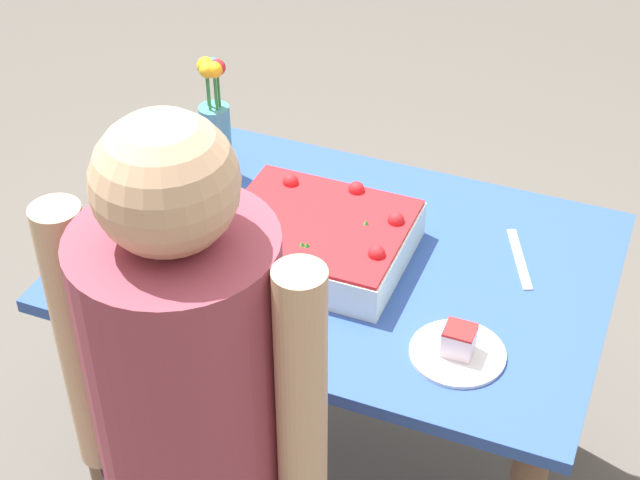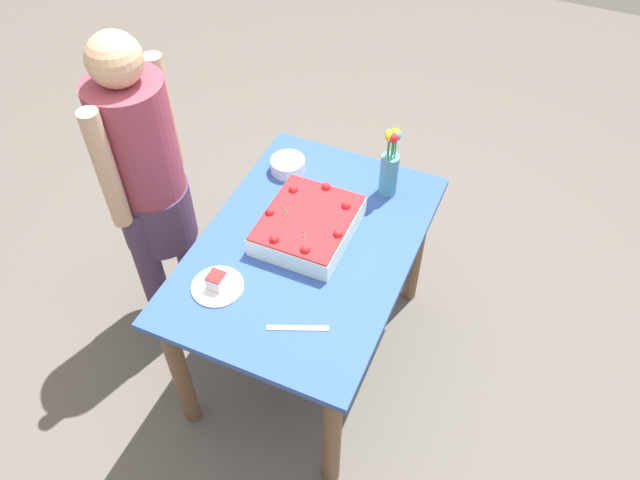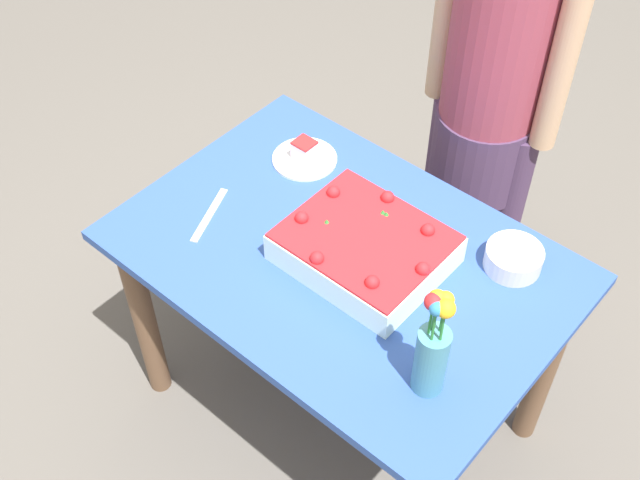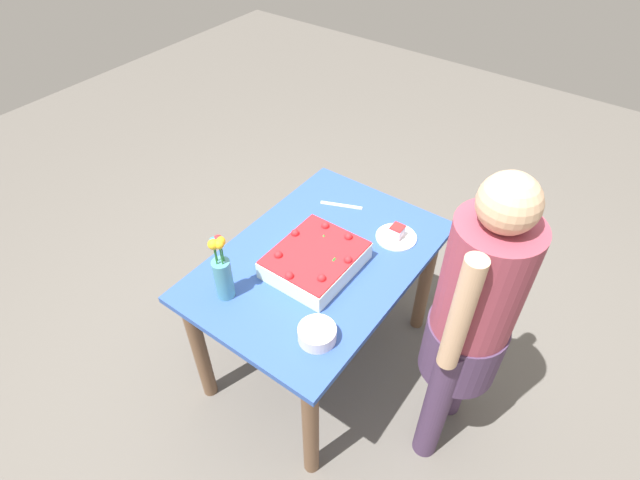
% 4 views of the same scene
% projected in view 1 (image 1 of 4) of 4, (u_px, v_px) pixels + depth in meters
% --- Properties ---
extents(ground_plane, '(8.00, 8.00, 0.00)m').
position_uv_depth(ground_plane, '(339.00, 474.00, 2.63)').
color(ground_plane, '#5E5953').
extents(dining_table, '(1.16, 0.80, 0.75)m').
position_uv_depth(dining_table, '(343.00, 303.00, 2.26)').
color(dining_table, '#2F51A1').
rests_on(dining_table, ground_plane).
extents(sheet_cake, '(0.40, 0.33, 0.11)m').
position_uv_depth(sheet_cake, '(317.00, 238.00, 2.15)').
color(sheet_cake, white).
rests_on(sheet_cake, dining_table).
extents(serving_plate_with_slice, '(0.19, 0.19, 0.07)m').
position_uv_depth(serving_plate_with_slice, '(458.00, 348.00, 1.91)').
color(serving_plate_with_slice, white).
rests_on(serving_plate_with_slice, dining_table).
extents(cake_knife, '(0.10, 0.20, 0.00)m').
position_uv_depth(cake_knife, '(519.00, 259.00, 2.16)').
color(cake_knife, silver).
rests_on(cake_knife, dining_table).
extents(flower_vase, '(0.07, 0.07, 0.32)m').
position_uv_depth(flower_vase, '(215.00, 126.00, 2.35)').
color(flower_vase, teal).
rests_on(flower_vase, dining_table).
extents(fruit_bowl, '(0.15, 0.15, 0.06)m').
position_uv_depth(fruit_bowl, '(144.00, 273.00, 2.08)').
color(fruit_bowl, silver).
rests_on(fruit_bowl, dining_table).
extents(person_standing, '(0.45, 0.31, 1.49)m').
position_uv_depth(person_standing, '(197.00, 456.00, 1.59)').
color(person_standing, '#483352').
rests_on(person_standing, ground_plane).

